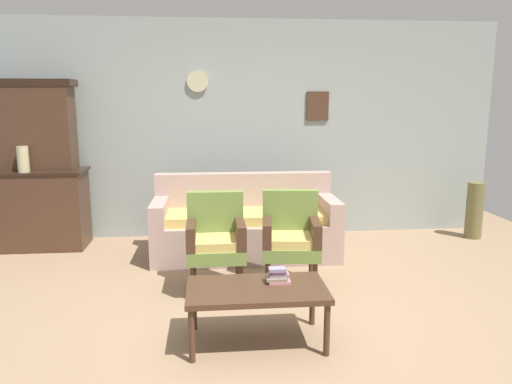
{
  "coord_description": "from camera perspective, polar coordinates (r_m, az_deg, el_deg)",
  "views": [
    {
      "loc": [
        -0.47,
        -3.59,
        1.75
      ],
      "look_at": [
        -0.03,
        1.07,
        0.85
      ],
      "focal_mm": 34.43,
      "sensor_mm": 36.0,
      "label": 1
    }
  ],
  "objects": [
    {
      "name": "armchair_row_middle",
      "position": [
        4.5,
        -4.69,
        -5.31
      ],
      "size": [
        0.52,
        0.49,
        0.9
      ],
      "color": "olive",
      "rests_on": "ground"
    },
    {
      "name": "side_cabinet",
      "position": [
        6.32,
        -24.06,
        -1.81
      ],
      "size": [
        1.16,
        0.55,
        0.93
      ],
      "color": "#472D1E",
      "rests_on": "ground"
    },
    {
      "name": "coffee_table",
      "position": [
        3.59,
        0.09,
        -11.66
      ],
      "size": [
        1.0,
        0.56,
        0.42
      ],
      "color": "#472D1E",
      "rests_on": "ground"
    },
    {
      "name": "cabinet_upper_hutch",
      "position": [
        6.27,
        -24.52,
        7.17
      ],
      "size": [
        0.99,
        0.38,
        1.03
      ],
      "color": "#472D1E",
      "rests_on": "side_cabinet"
    },
    {
      "name": "floor_vase_by_wall",
      "position": [
        6.78,
        24.04,
        -1.96
      ],
      "size": [
        0.21,
        0.21,
        0.71
      ],
      "primitive_type": "cylinder",
      "color": "brown",
      "rests_on": "ground"
    },
    {
      "name": "ground_plane",
      "position": [
        4.02,
        1.87,
        -14.92
      ],
      "size": [
        7.68,
        7.68,
        0.0
      ],
      "primitive_type": "plane",
      "color": "#997A5B"
    },
    {
      "name": "armchair_near_couch_end",
      "position": [
        4.57,
        4.03,
        -5.04
      ],
      "size": [
        0.57,
        0.54,
        0.9
      ],
      "color": "olive",
      "rests_on": "ground"
    },
    {
      "name": "wall_back_with_decor",
      "position": [
        6.25,
        -1.12,
        7.22
      ],
      "size": [
        6.4,
        0.09,
        2.7
      ],
      "color": "#939E99",
      "rests_on": "ground"
    },
    {
      "name": "vase_on_cabinet",
      "position": [
        6.07,
        -25.45,
        3.45
      ],
      "size": [
        0.13,
        0.13,
        0.29
      ],
      "primitive_type": "cylinder",
      "color": "#C4BB88",
      "rests_on": "side_cabinet"
    },
    {
      "name": "floral_couch",
      "position": [
        5.51,
        -1.25,
        -4.11
      ],
      "size": [
        2.04,
        0.82,
        0.9
      ],
      "color": "tan",
      "rests_on": "ground"
    },
    {
      "name": "book_stack_on_table",
      "position": [
        3.65,
        2.59,
        -9.7
      ],
      "size": [
        0.17,
        0.12,
        0.11
      ],
      "color": "#CE808D",
      "rests_on": "coffee_table"
    }
  ]
}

